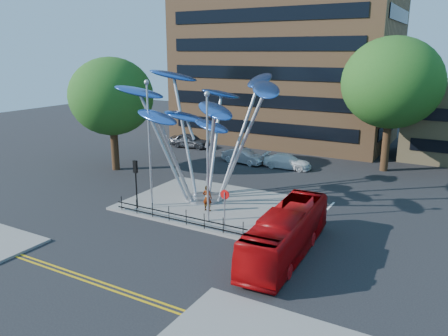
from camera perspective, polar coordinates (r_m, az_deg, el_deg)
The scene contains 18 objects.
ground at distance 26.52m, azimuth -6.44°, elevation -9.02°, with size 120.00×120.00×0.00m, color black.
traffic_island at distance 31.64m, azimuth -1.54°, elevation -4.73°, with size 12.00×9.00×0.15m, color slate.
double_yellow_near at distance 22.48m, azimuth -15.71°, elevation -14.16°, with size 40.00×0.12×0.01m, color gold.
double_yellow_far at distance 22.30m, azimuth -16.27°, elevation -14.46°, with size 40.00×0.12×0.01m, color gold.
brick_tower at distance 55.54m, azimuth 8.39°, elevation 19.23°, with size 25.00×15.00×30.00m, color brown.
tree_right at distance 42.06m, azimuth 21.08°, elevation 10.32°, with size 8.80×8.80×12.11m.
tree_left at distance 41.15m, azimuth -14.50°, elevation 9.01°, with size 7.60×7.60×10.32m.
leaf_sculpture at distance 31.17m, azimuth -2.67°, elevation 7.83°, with size 12.72×9.54×9.51m.
street_lamp_left at distance 30.26m, azimuth -9.78°, elevation 4.51°, with size 0.36×0.36×8.80m.
street_lamp_right at distance 27.04m, azimuth -2.17°, elevation 2.92°, with size 0.36×0.36×8.30m.
traffic_light_island at distance 30.44m, azimuth -11.47°, elevation -0.81°, with size 0.28×0.18×3.42m.
no_entry_sign_island at distance 26.79m, azimuth 0.09°, elevation -4.48°, with size 0.60×0.10×2.45m.
pedestrian_railing_front at distance 28.12m, azimuth -6.10°, elevation -6.36°, with size 10.00×0.06×1.00m.
red_bus at distance 23.98m, azimuth 8.13°, elevation -8.39°, with size 2.17×9.28×2.58m, color #A10709.
pedestrian at distance 29.87m, azimuth -2.20°, elevation -3.94°, with size 0.66×0.44×1.82m, color gray.
parked_car_left at distance 50.52m, azimuth -4.47°, elevation 3.60°, with size 1.91×4.74×1.61m, color #38393E.
parked_car_mid at distance 43.22m, azimuth 2.55°, elevation 1.57°, with size 1.54×4.42×1.46m, color #A6A8AE.
parked_car_right at distance 41.75m, azimuth 8.26°, elevation 0.85°, with size 1.85×4.56×1.32m, color white.
Camera 1 is at (14.44, -19.47, 10.74)m, focal length 35.00 mm.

